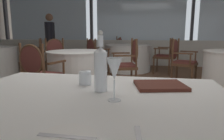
# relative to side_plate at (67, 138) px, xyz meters

# --- Properties ---
(ground_plane) EXTENTS (15.24, 15.24, 0.00)m
(ground_plane) POSITION_rel_side_plate_xyz_m (-0.12, 2.06, -0.76)
(ground_plane) COLOR brown
(window_wall_far) EXTENTS (10.62, 0.14, 2.66)m
(window_wall_far) POSITION_rel_side_plate_xyz_m (-0.12, 6.46, 0.31)
(window_wall_far) COLOR beige
(window_wall_far) RESTS_ON ground_plane
(side_plate) EXTENTS (0.19, 0.19, 0.01)m
(side_plate) POSITION_rel_side_plate_xyz_m (0.00, 0.00, 0.00)
(side_plate) COLOR white
(side_plate) RESTS_ON foreground_table
(butter_knife) EXTENTS (0.18, 0.02, 0.00)m
(butter_knife) POSITION_rel_side_plate_xyz_m (0.00, 0.00, 0.01)
(butter_knife) COLOR silver
(butter_knife) RESTS_ON foreground_table
(water_bottle) EXTENTS (0.07, 0.07, 0.33)m
(water_bottle) POSITION_rel_side_plate_xyz_m (-0.02, 0.53, 0.13)
(water_bottle) COLOR white
(water_bottle) RESTS_ON foreground_table
(wine_glass) EXTENTS (0.08, 0.08, 0.21)m
(wine_glass) POSITION_rel_side_plate_xyz_m (0.08, 0.39, 0.14)
(wine_glass) COLOR white
(wine_glass) RESTS_ON foreground_table
(water_tumbler) EXTENTS (0.08, 0.08, 0.08)m
(water_tumbler) POSITION_rel_side_plate_xyz_m (-0.15, 0.66, 0.04)
(water_tumbler) COLOR white
(water_tumbler) RESTS_ON foreground_table
(menu_book) EXTENTS (0.33, 0.29, 0.02)m
(menu_book) POSITION_rel_side_plate_xyz_m (0.31, 0.68, 0.01)
(menu_book) COLOR #512319
(menu_book) RESTS_ON foreground_table
(background_table_0) EXTENTS (1.09, 1.09, 0.75)m
(background_table_0) POSITION_rel_side_plate_xyz_m (-1.09, 3.02, -0.38)
(background_table_0) COLOR white
(background_table_0) RESTS_ON ground_plane
(dining_chair_0_0) EXTENTS (0.61, 0.55, 0.94)m
(dining_chair_0_0) POSITION_rel_side_plate_xyz_m (-1.31, 2.07, -0.21)
(dining_chair_0_0) COLOR brown
(dining_chair_0_0) RESTS_ON ground_plane
(dining_chair_0_1) EXTENTS (0.57, 0.62, 0.98)m
(dining_chair_0_1) POSITION_rel_side_plate_xyz_m (-0.16, 3.30, -0.19)
(dining_chair_0_1) COLOR brown
(dining_chair_0_1) RESTS_ON ground_plane
(dining_chair_0_2) EXTENTS (0.66, 0.66, 0.97)m
(dining_chair_0_2) POSITION_rel_side_plate_xyz_m (-1.80, 3.68, -0.19)
(dining_chair_0_2) COLOR brown
(dining_chair_0_2) RESTS_ON ground_plane
(background_table_1) EXTENTS (1.34, 1.34, 0.75)m
(background_table_1) POSITION_rel_side_plate_xyz_m (-0.37, 5.31, -0.38)
(background_table_1) COLOR white
(background_table_1) RESTS_ON ground_plane
(dining_chair_1_0) EXTENTS (0.56, 0.61, 0.96)m
(dining_chair_1_0) POSITION_rel_side_plate_xyz_m (0.68, 5.03, -0.20)
(dining_chair_1_0) COLOR brown
(dining_chair_1_0) RESTS_ON ground_plane
(dining_chair_1_1) EXTENTS (0.61, 0.57, 0.98)m
(dining_chair_1_1) POSITION_rel_side_plate_xyz_m (-0.66, 6.37, -0.19)
(dining_chair_1_1) COLOR brown
(dining_chair_1_1) RESTS_ON ground_plane
(dining_chair_1_2) EXTENTS (0.66, 0.66, 0.95)m
(dining_chair_1_2) POSITION_rel_side_plate_xyz_m (-1.15, 4.53, -0.20)
(dining_chair_1_2) COLOR brown
(dining_chair_1_2) RESTS_ON ground_plane
(dining_chair_2_0) EXTENTS (0.60, 0.64, 0.96)m
(dining_chair_2_0) POSITION_rel_side_plate_xyz_m (0.88, 3.91, -0.20)
(dining_chair_2_0) COLOR brown
(dining_chair_2_0) RESTS_ON ground_plane
(dining_chair_3_1) EXTENTS (0.62, 0.64, 0.95)m
(dining_chair_3_1) POSITION_rel_side_plate_xyz_m (-2.60, 4.16, -0.20)
(dining_chair_3_1) COLOR brown
(dining_chair_3_1) RESTS_ON ground_plane
(diner_person_1) EXTENTS (0.29, 0.51, 1.62)m
(diner_person_1) POSITION_rel_side_plate_xyz_m (-2.55, 4.86, 0.16)
(diner_person_1) COLOR brown
(diner_person_1) RESTS_ON ground_plane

